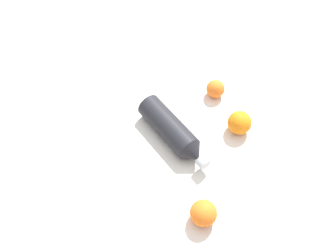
{
  "coord_description": "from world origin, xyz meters",
  "views": [
    {
      "loc": [
        -0.61,
        0.32,
        0.97
      ],
      "look_at": [
        -0.01,
        0.04,
        0.04
      ],
      "focal_mm": 39.12,
      "sensor_mm": 36.0,
      "label": 1
    }
  ],
  "objects_px": {
    "orange_1": "(203,213)",
    "water_bottle": "(173,131)",
    "orange_0": "(239,123)",
    "orange_2": "(215,89)"
  },
  "relations": [
    {
      "from": "water_bottle",
      "to": "orange_2",
      "type": "relative_size",
      "value": 4.67
    },
    {
      "from": "water_bottle",
      "to": "orange_2",
      "type": "xyz_separation_m",
      "value": [
        0.1,
        -0.21,
        -0.01
      ]
    },
    {
      "from": "orange_0",
      "to": "water_bottle",
      "type": "bearing_deg",
      "value": 74.6
    },
    {
      "from": "orange_2",
      "to": "orange_1",
      "type": "bearing_deg",
      "value": 146.98
    },
    {
      "from": "water_bottle",
      "to": "orange_0",
      "type": "xyz_separation_m",
      "value": [
        -0.06,
        -0.21,
        -0.0
      ]
    },
    {
      "from": "water_bottle",
      "to": "orange_2",
      "type": "distance_m",
      "value": 0.23
    },
    {
      "from": "orange_1",
      "to": "water_bottle",
      "type": "bearing_deg",
      "value": -7.8
    },
    {
      "from": "water_bottle",
      "to": "orange_1",
      "type": "relative_size",
      "value": 3.96
    },
    {
      "from": "water_bottle",
      "to": "orange_0",
      "type": "distance_m",
      "value": 0.21
    },
    {
      "from": "water_bottle",
      "to": "orange_0",
      "type": "relative_size",
      "value": 3.86
    }
  ]
}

